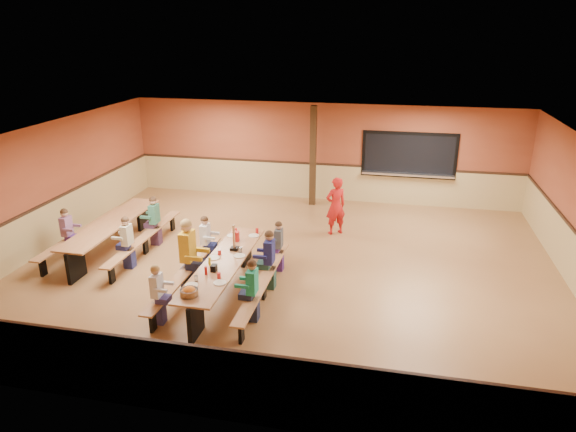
# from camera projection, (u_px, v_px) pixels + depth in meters

# --- Properties ---
(ground) EXTENTS (12.00, 12.00, 0.00)m
(ground) POSITION_uv_depth(u_px,v_px,m) (289.00, 266.00, 11.73)
(ground) COLOR brown
(ground) RESTS_ON ground
(room_envelope) EXTENTS (12.04, 10.04, 3.02)m
(room_envelope) POSITION_uv_depth(u_px,v_px,m) (289.00, 238.00, 11.49)
(room_envelope) COLOR brown
(room_envelope) RESTS_ON ground
(kitchen_pass_through) EXTENTS (2.78, 0.28, 1.38)m
(kitchen_pass_through) POSITION_uv_depth(u_px,v_px,m) (409.00, 157.00, 15.25)
(kitchen_pass_through) COLOR black
(kitchen_pass_through) RESTS_ON ground
(structural_post) EXTENTS (0.18, 0.18, 3.00)m
(structural_post) POSITION_uv_depth(u_px,v_px,m) (313.00, 156.00, 15.28)
(structural_post) COLOR black
(structural_post) RESTS_ON ground
(cafeteria_table_main) EXTENTS (1.91, 3.70, 0.74)m
(cafeteria_table_main) POSITION_uv_depth(u_px,v_px,m) (224.00, 271.00, 10.29)
(cafeteria_table_main) COLOR #A66C41
(cafeteria_table_main) RESTS_ON ground
(cafeteria_table_second) EXTENTS (1.91, 3.70, 0.74)m
(cafeteria_table_second) POSITION_uv_depth(u_px,v_px,m) (113.00, 230.00, 12.34)
(cafeteria_table_second) COLOR #A66C41
(cafeteria_table_second) RESTS_ON ground
(seated_child_white_left) EXTENTS (0.34, 0.28, 1.15)m
(seated_child_white_left) POSITION_uv_depth(u_px,v_px,m) (158.00, 295.00, 9.26)
(seated_child_white_left) COLOR white
(seated_child_white_left) RESTS_ON ground
(seated_adult_yellow) EXTENTS (0.50, 0.41, 1.48)m
(seated_adult_yellow) POSITION_uv_depth(u_px,v_px,m) (188.00, 254.00, 10.54)
(seated_adult_yellow) COLOR gold
(seated_adult_yellow) RESTS_ON ground
(seated_child_grey_left) EXTENTS (0.36, 0.29, 1.19)m
(seated_child_grey_left) POSITION_uv_depth(u_px,v_px,m) (206.00, 242.00, 11.50)
(seated_child_grey_left) COLOR silver
(seated_child_grey_left) RESTS_ON ground
(seated_child_teal_right) EXTENTS (0.37, 0.30, 1.20)m
(seated_child_teal_right) POSITION_uv_depth(u_px,v_px,m) (252.00, 291.00, 9.35)
(seated_child_teal_right) COLOR #1F9C78
(seated_child_teal_right) RESTS_ON ground
(seated_child_navy_right) EXTENTS (0.39, 0.32, 1.26)m
(seated_child_navy_right) POSITION_uv_depth(u_px,v_px,m) (269.00, 260.00, 10.52)
(seated_child_navy_right) COLOR navy
(seated_child_navy_right) RESTS_ON ground
(seated_child_char_right) EXTENTS (0.34, 0.28, 1.14)m
(seated_child_char_right) POSITION_uv_depth(u_px,v_px,m) (279.00, 246.00, 11.32)
(seated_child_char_right) COLOR #41454A
(seated_child_char_right) RESTS_ON ground
(seated_child_purple_sec) EXTENTS (0.36, 0.30, 1.19)m
(seated_child_purple_sec) POSITION_uv_depth(u_px,v_px,m) (67.00, 234.00, 11.96)
(seated_child_purple_sec) COLOR #84567A
(seated_child_purple_sec) RESTS_ON ground
(seated_child_green_sec) EXTENTS (0.38, 0.31, 1.23)m
(seated_child_green_sec) POSITION_uv_depth(u_px,v_px,m) (155.00, 221.00, 12.68)
(seated_child_green_sec) COLOR #337157
(seated_child_green_sec) RESTS_ON ground
(seated_child_tan_sec) EXTENTS (0.37, 0.30, 1.20)m
(seated_child_tan_sec) POSITION_uv_depth(u_px,v_px,m) (128.00, 243.00, 11.44)
(seated_child_tan_sec) COLOR beige
(seated_child_tan_sec) RESTS_ON ground
(standing_woman) EXTENTS (0.67, 0.61, 1.53)m
(standing_woman) POSITION_uv_depth(u_px,v_px,m) (336.00, 206.00, 13.30)
(standing_woman) COLOR red
(standing_woman) RESTS_ON ground
(punch_pitcher) EXTENTS (0.16, 0.16, 0.22)m
(punch_pitcher) POSITION_uv_depth(u_px,v_px,m) (236.00, 236.00, 11.15)
(punch_pitcher) COLOR red
(punch_pitcher) RESTS_ON cafeteria_table_main
(chip_bowl) EXTENTS (0.32, 0.32, 0.15)m
(chip_bowl) POSITION_uv_depth(u_px,v_px,m) (189.00, 292.00, 8.89)
(chip_bowl) COLOR orange
(chip_bowl) RESTS_ON cafeteria_table_main
(napkin_dispenser) EXTENTS (0.10, 0.14, 0.13)m
(napkin_dispenser) POSITION_uv_depth(u_px,v_px,m) (214.00, 268.00, 9.78)
(napkin_dispenser) COLOR black
(napkin_dispenser) RESTS_ON cafeteria_table_main
(condiment_mustard) EXTENTS (0.06, 0.06, 0.17)m
(condiment_mustard) POSITION_uv_depth(u_px,v_px,m) (210.00, 261.00, 10.02)
(condiment_mustard) COLOR yellow
(condiment_mustard) RESTS_ON cafeteria_table_main
(condiment_ketchup) EXTENTS (0.06, 0.06, 0.17)m
(condiment_ketchup) POSITION_uv_depth(u_px,v_px,m) (206.00, 271.00, 9.64)
(condiment_ketchup) COLOR #B2140F
(condiment_ketchup) RESTS_ON cafeteria_table_main
(table_paddle) EXTENTS (0.16, 0.16, 0.56)m
(table_paddle) POSITION_uv_depth(u_px,v_px,m) (234.00, 244.00, 10.69)
(table_paddle) COLOR black
(table_paddle) RESTS_ON cafeteria_table_main
(place_settings) EXTENTS (0.65, 3.30, 0.11)m
(place_settings) POSITION_uv_depth(u_px,v_px,m) (223.00, 259.00, 10.20)
(place_settings) COLOR beige
(place_settings) RESTS_ON cafeteria_table_main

